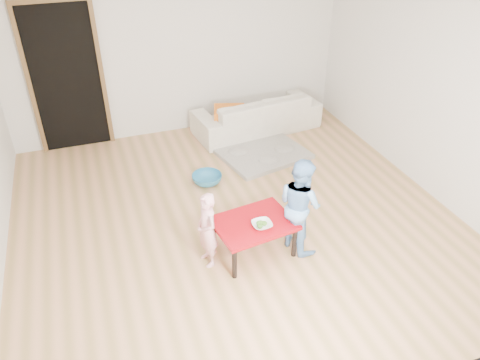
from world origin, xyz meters
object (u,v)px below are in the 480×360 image
child_blue (300,204)px  bowl (262,225)px  child_pink (207,230)px  red_table (254,237)px  basin (207,179)px  sofa (257,113)px

child_blue → bowl: bearing=81.6°
child_pink → red_table: bearing=79.9°
child_pink → child_blue: (0.99, -0.05, 0.11)m
bowl → basin: 1.61m
red_table → bowl: size_ratio=3.95×
sofa → basin: bearing=39.3°
sofa → child_blue: (-0.59, -2.73, 0.25)m
child_blue → sofa: bearing=-27.8°
child_pink → child_blue: child_blue is taller
sofa → child_blue: 2.80m
red_table → sofa: bearing=68.1°
red_table → bowl: bearing=-65.0°
red_table → basin: bearing=93.6°
child_pink → basin: (0.41, 1.45, -0.36)m
red_table → child_blue: (0.49, -0.05, 0.33)m
child_pink → basin: 1.55m
child_pink → basin: size_ratio=2.13×
sofa → bowl: (-1.03, -2.78, 0.14)m
sofa → child_pink: 3.10m
red_table → child_pink: size_ratio=0.96×
bowl → child_blue: child_blue is taller
sofa → basin: sofa is taller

